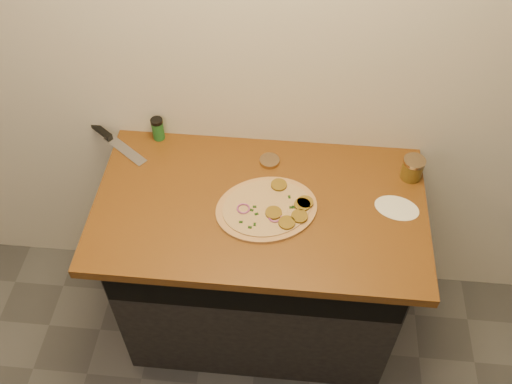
# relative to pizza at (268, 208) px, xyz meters

# --- Properties ---
(cabinet) EXTENTS (1.10, 0.60, 0.86)m
(cabinet) POSITION_rel_pizza_xyz_m (-0.03, 0.06, -0.48)
(cabinet) COLOR black
(cabinet) RESTS_ON ground
(countertop) EXTENTS (1.20, 0.70, 0.04)m
(countertop) POSITION_rel_pizza_xyz_m (-0.03, 0.03, -0.03)
(countertop) COLOR brown
(countertop) RESTS_ON cabinet
(pizza) EXTENTS (0.46, 0.46, 0.02)m
(pizza) POSITION_rel_pizza_xyz_m (0.00, 0.00, 0.00)
(pizza) COLOR tan
(pizza) RESTS_ON countertop
(chefs_knife) EXTENTS (0.28, 0.22, 0.02)m
(chefs_knife) POSITION_rel_pizza_xyz_m (-0.65, 0.30, -0.00)
(chefs_knife) COLOR #B7BAC1
(chefs_knife) RESTS_ON countertop
(mason_jar_lid) EXTENTS (0.08, 0.08, 0.02)m
(mason_jar_lid) POSITION_rel_pizza_xyz_m (-0.01, 0.23, -0.00)
(mason_jar_lid) COLOR #9C805B
(mason_jar_lid) RESTS_ON countertop
(salsa_jar) EXTENTS (0.08, 0.08, 0.09)m
(salsa_jar) POSITION_rel_pizza_xyz_m (0.52, 0.21, 0.04)
(salsa_jar) COLOR maroon
(salsa_jar) RESTS_ON countertop
(spice_shaker) EXTENTS (0.05, 0.05, 0.10)m
(spice_shaker) POSITION_rel_pizza_xyz_m (-0.46, 0.33, 0.04)
(spice_shaker) COLOR #1F6328
(spice_shaker) RESTS_ON countertop
(flour_spill) EXTENTS (0.20, 0.20, 0.00)m
(flour_spill) POSITION_rel_pizza_xyz_m (0.46, 0.05, -0.01)
(flour_spill) COLOR silver
(flour_spill) RESTS_ON countertop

